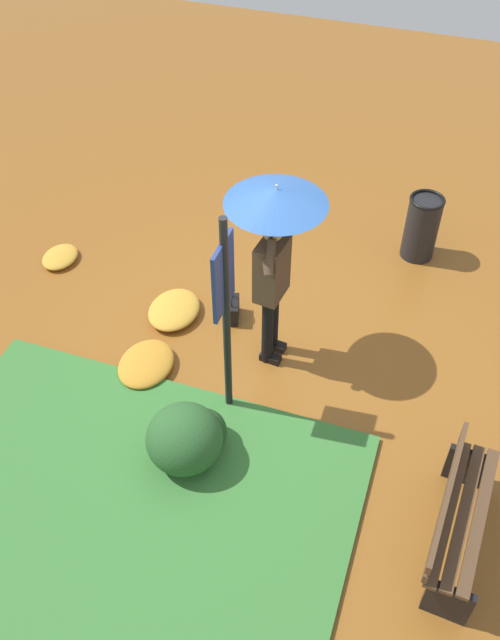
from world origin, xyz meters
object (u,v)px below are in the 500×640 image
Objects in this scene: info_sign_post at (225,299)px; park_bench at (457,517)px; person_with_umbrella at (274,233)px; trash_bin at (422,227)px; handbag at (232,309)px.

info_sign_post is 1.64× the size of park_bench.
person_with_umbrella reaches higher than trash_bin.
handbag is (0.31, 0.55, -1.42)m from person_with_umbrella.
person_with_umbrella is 2.90m from park_bench.
person_with_umbrella reaches higher than park_bench.
handbag is at bearing 60.60° from person_with_umbrella.
info_sign_post is 3.43m from trash_bin.
park_bench is (-0.77, -2.26, -1.04)m from info_sign_post.
trash_bin is at bearing -25.19° from info_sign_post.
person_with_umbrella is 1.45× the size of park_bench.
park_bench is (-1.96, -2.64, 0.28)m from handbag.
handbag is (1.18, 0.38, -1.32)m from info_sign_post.
person_with_umbrella is 2.68m from trash_bin.
person_with_umbrella is at bearing 149.57° from trash_bin.
trash_bin is at bearing -30.43° from person_with_umbrella.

